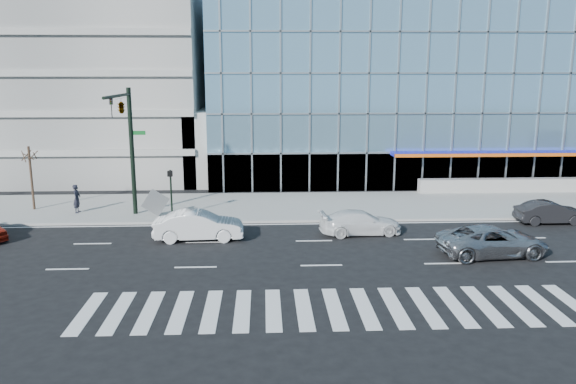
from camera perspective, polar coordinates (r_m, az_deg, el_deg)
The scene contains 14 objects.
ground at distance 30.94m, azimuth 2.65°, elevation -4.98°, with size 160.00×160.00×0.00m, color black.
sidewalk at distance 38.62m, azimuth 1.59°, elevation -1.39°, with size 120.00×8.00×0.15m, color gray.
theatre_building at distance 57.94m, azimuth 14.47°, elevation 10.16°, with size 42.00×26.00×15.00m, color #7CB0CF.
parking_garage at distance 58.09m, azimuth -20.32°, elevation 12.27°, with size 24.00×24.00×20.00m, color gray.
ramp_block at distance 47.95m, azimuth -6.45°, elevation 4.73°, with size 6.00×8.00×6.00m, color gray.
traffic_signal at distance 35.13m, azimuth -16.26°, elevation 6.86°, with size 1.14×5.74×8.00m.
ped_signal_post at distance 35.56m, azimuth -11.83°, elevation 0.59°, with size 0.30×0.33×3.00m.
street_tree_near at distance 40.33m, azimuth -24.81°, elevation 3.43°, with size 1.10×1.10×4.23m.
silver_suv at distance 30.13m, azimuth 20.07°, elevation -4.69°, with size 2.52×5.46×1.52m, color #A3A3A8.
white_suv at distance 32.29m, azimuth 7.36°, elevation -3.09°, with size 1.90×4.67×1.35m, color white.
white_sedan at distance 31.31m, azimuth -9.06°, elevation -3.38°, with size 1.71×4.89×1.61m, color silver.
dark_sedan at distance 37.81m, azimuth 25.11°, elevation -1.90°, with size 1.45×4.15×1.37m, color black.
pedestrian at distance 38.72m, azimuth -20.66°, elevation -0.63°, with size 0.67×0.44×1.84m, color black.
tilted_panel at distance 36.16m, azimuth -13.33°, elevation -1.05°, with size 1.30×0.06×1.30m, color gray.
Camera 1 is at (-2.73, -29.45, 9.07)m, focal length 35.00 mm.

